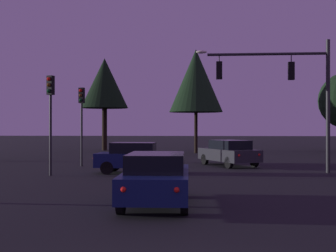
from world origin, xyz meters
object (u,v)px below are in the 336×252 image
at_px(tree_lot_edge, 196,81).
at_px(traffic_light_corner_left, 50,105).
at_px(traffic_signal_mast_arm, 289,83).
at_px(car_crossing_right, 136,157).
at_px(car_nearside_lane, 157,178).
at_px(car_far_lane, 229,152).
at_px(traffic_light_corner_right, 82,111).
at_px(tree_left_far, 105,84).

bearing_deg(tree_lot_edge, traffic_light_corner_left, -110.30).
distance_m(traffic_signal_mast_arm, tree_lot_edge, 16.82).
height_order(traffic_light_corner_left, car_crossing_right, traffic_light_corner_left).
relative_size(car_nearside_lane, car_far_lane, 0.98).
xyz_separation_m(traffic_light_corner_left, traffic_light_corner_right, (0.14, 5.01, -0.07)).
bearing_deg(traffic_signal_mast_arm, traffic_light_corner_left, -168.99).
distance_m(car_nearside_lane, tree_left_far, 31.19).
distance_m(car_crossing_right, tree_lot_edge, 18.01).
xyz_separation_m(traffic_light_corner_right, car_far_lane, (8.60, 0.78, -2.44)).
height_order(traffic_light_corner_right, car_crossing_right, traffic_light_corner_right).
bearing_deg(traffic_signal_mast_arm, car_far_lane, 127.31).
height_order(traffic_signal_mast_arm, car_crossing_right, traffic_signal_mast_arm).
bearing_deg(tree_left_far, car_nearside_lane, -75.06).
distance_m(traffic_light_corner_right, car_nearside_lane, 13.74).
relative_size(traffic_light_corner_right, tree_left_far, 0.51).
xyz_separation_m(traffic_signal_mast_arm, traffic_light_corner_left, (-11.46, -2.23, -1.20)).
xyz_separation_m(traffic_signal_mast_arm, traffic_light_corner_right, (-11.32, 2.79, -1.28)).
bearing_deg(car_crossing_right, traffic_light_corner_right, 135.55).
bearing_deg(car_far_lane, traffic_light_corner_left, -146.43).
bearing_deg(traffic_signal_mast_arm, car_crossing_right, -173.72).
xyz_separation_m(traffic_signal_mast_arm, tree_left_far, (-13.67, 20.08, 2.05)).
bearing_deg(tree_left_far, car_crossing_right, -73.88).
xyz_separation_m(traffic_light_corner_left, tree_lot_edge, (6.76, 18.27, 3.04)).
height_order(traffic_light_corner_left, car_far_lane, traffic_light_corner_left).
relative_size(traffic_light_corner_left, traffic_light_corner_right, 1.02).
bearing_deg(traffic_light_corner_right, tree_lot_edge, 63.46).
bearing_deg(tree_lot_edge, car_nearside_lane, -92.40).
bearing_deg(tree_lot_edge, tree_left_far, 155.80).
distance_m(traffic_light_corner_right, tree_left_far, 17.77).
xyz_separation_m(car_crossing_right, car_far_lane, (4.91, 4.41, 0.00)).
distance_m(car_crossing_right, car_far_lane, 6.60).
bearing_deg(tree_left_far, tree_lot_edge, -24.20).
bearing_deg(traffic_light_corner_left, car_crossing_right, 19.94).
bearing_deg(tree_lot_edge, car_crossing_right, -99.83).
distance_m(car_far_lane, tree_left_far, 20.63).
distance_m(car_nearside_lane, car_crossing_right, 8.90).
xyz_separation_m(car_nearside_lane, tree_left_far, (-7.90, 29.62, 5.77)).
xyz_separation_m(car_nearside_lane, tree_lot_edge, (1.07, 25.58, 5.55)).
bearing_deg(traffic_light_corner_left, traffic_light_corner_right, 88.44).
relative_size(traffic_light_corner_left, tree_lot_edge, 0.51).
bearing_deg(car_crossing_right, traffic_signal_mast_arm, 6.28).
bearing_deg(car_nearside_lane, traffic_light_corner_left, 127.87).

